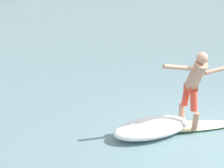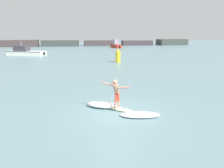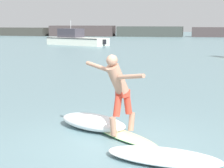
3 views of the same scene
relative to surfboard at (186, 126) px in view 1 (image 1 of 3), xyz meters
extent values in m
plane|color=slate|center=(-0.07, -0.60, -0.05)|extent=(200.00, 200.00, 0.00)
ellipsoid|color=beige|center=(0.03, -0.03, 0.00)|extent=(2.01, 1.92, 0.09)
ellipsoid|color=beige|center=(-0.81, 0.75, 0.00)|extent=(0.43, 0.43, 0.08)
ellipsoid|color=#339E56|center=(0.03, -0.03, 0.00)|extent=(2.03, 1.93, 0.04)
cone|color=black|center=(0.69, -0.44, -0.11)|extent=(0.07, 0.07, 0.14)
cone|color=black|center=(0.50, -0.66, -0.11)|extent=(0.07, 0.07, 0.14)
cylinder|color=tan|center=(-0.13, -0.27, 0.25)|extent=(0.21, 0.22, 0.42)
cylinder|color=#D8412E|center=(-0.06, -0.16, 0.67)|extent=(0.25, 0.27, 0.46)
cylinder|color=tan|center=(0.19, 0.21, 0.25)|extent=(0.21, 0.22, 0.42)
cylinder|color=#D8412E|center=(0.12, 0.10, 0.67)|extent=(0.25, 0.27, 0.46)
cube|color=#D8412E|center=(0.03, -0.03, 0.93)|extent=(0.31, 0.33, 0.16)
cylinder|color=tan|center=(-0.06, -0.17, 1.26)|extent=(0.55, 0.63, 0.71)
sphere|color=tan|center=(-0.15, -0.30, 1.66)|extent=(0.24, 0.24, 0.24)
cylinder|color=tan|center=(0.28, -0.53, 1.37)|extent=(0.63, 0.49, 0.21)
cylinder|color=tan|center=(-0.53, 0.01, 1.49)|extent=(0.63, 0.47, 0.20)
ellipsoid|color=white|center=(-0.76, 0.45, 0.12)|extent=(1.99, 1.57, 0.34)
camera|label=1|loc=(-6.12, -2.66, 3.08)|focal=50.00mm
camera|label=2|loc=(-2.46, -11.73, 4.30)|focal=35.00mm
camera|label=3|loc=(1.38, -7.82, 2.42)|focal=60.00mm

